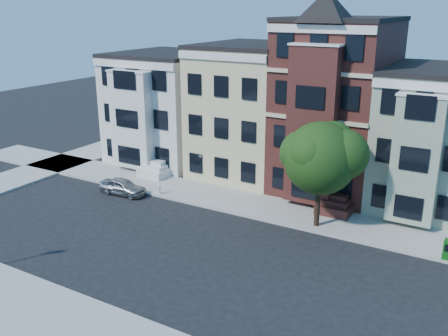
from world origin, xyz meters
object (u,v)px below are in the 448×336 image
Objects in this scene: parked_car at (123,187)px; street_tree at (320,163)px; newspaper_box at (448,249)px; fire_hydrant at (159,190)px.

street_tree is at bearing -87.84° from parked_car.
parked_car is 3.16× the size of newspaper_box.
fire_hydrant is (2.45, 1.10, -0.16)m from parked_car.
street_tree is 8.31m from newspaper_box.
parked_car is (-14.07, -1.66, -3.56)m from street_tree.
street_tree is at bearing 178.98° from newspaper_box.
fire_hydrant is (-11.62, -0.56, -3.72)m from street_tree.
street_tree is 14.61m from parked_car.
newspaper_box is at bearing -91.66° from parked_car.
newspaper_box is 19.16m from fire_hydrant.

